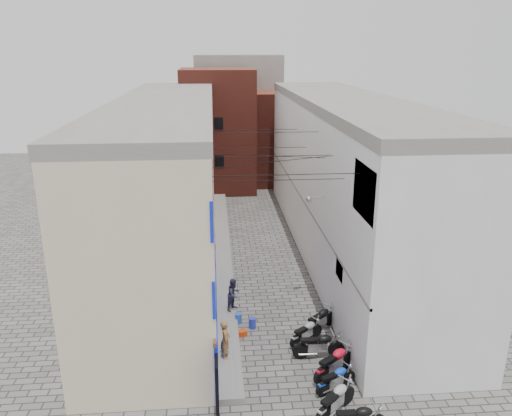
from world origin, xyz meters
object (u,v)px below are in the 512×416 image
object	(u,v)px
motorcycle_c	(336,378)
water_jug_near	(252,323)
motorcycle_d	(335,361)
person_b	(234,294)
motorcycle_g	(320,319)
person_a	(225,339)
water_jug_far	(238,318)
motorcycle_f	(306,331)
red_crate	(242,333)
motorcycle_b	(336,399)
motorcycle_e	(319,344)

from	to	relation	value
motorcycle_c	water_jug_near	world-z (taller)	motorcycle_c
motorcycle_d	person_b	distance (m)	5.96
motorcycle_g	person_a	xyz separation A→B (m)	(-4.08, -1.91, 0.44)
motorcycle_d	water_jug_far	bearing A→B (deg)	-176.23
motorcycle_f	motorcycle_c	bearing A→B (deg)	-26.42
motorcycle_c	water_jug_near	size ratio (longest dim) A/B	3.63
red_crate	motorcycle_f	bearing A→B (deg)	-15.77
person_a	person_b	world-z (taller)	person_a
motorcycle_b	motorcycle_f	world-z (taller)	motorcycle_b
motorcycle_b	motorcycle_g	bearing A→B (deg)	132.96
motorcycle_f	person_b	size ratio (longest dim) A/B	1.19
motorcycle_b	motorcycle_c	xyz separation A→B (m)	(0.30, 1.18, -0.09)
motorcycle_g	water_jug_far	distance (m)	3.59
motorcycle_b	red_crate	size ratio (longest dim) A/B	5.61
motorcycle_c	motorcycle_b	bearing A→B (deg)	-41.04
motorcycle_e	person_a	distance (m)	3.64
motorcycle_d	water_jug_near	size ratio (longest dim) A/B	4.48
motorcycle_d	red_crate	bearing A→B (deg)	-169.03
person_a	water_jug_far	distance (m)	3.03
water_jug_far	red_crate	size ratio (longest dim) A/B	1.28
motorcycle_b	red_crate	distance (m)	5.72
motorcycle_g	water_jug_near	world-z (taller)	motorcycle_g
water_jug_far	motorcycle_b	bearing A→B (deg)	-64.12
motorcycle_b	water_jug_far	bearing A→B (deg)	165.02
motorcycle_c	red_crate	distance (m)	4.90
water_jug_near	motorcycle_e	bearing A→B (deg)	-44.85
motorcycle_d	motorcycle_b	bearing A→B (deg)	-48.47
person_b	water_jug_near	size ratio (longest dim) A/B	3.15
red_crate	motorcycle_c	bearing A→B (deg)	-51.03
motorcycle_e	motorcycle_d	bearing A→B (deg)	17.37
water_jug_near	water_jug_far	size ratio (longest dim) A/B	1.03
motorcycle_c	person_b	world-z (taller)	person_b
motorcycle_f	person_b	bearing A→B (deg)	-167.30
motorcycle_b	motorcycle_c	distance (m)	1.22
motorcycle_g	water_jug_near	xyz separation A→B (m)	(-2.86, 0.49, -0.34)
motorcycle_f	water_jug_near	size ratio (longest dim) A/B	3.75
person_b	water_jug_far	xyz separation A→B (m)	(0.15, -0.81, -0.77)
person_b	motorcycle_c	bearing A→B (deg)	-108.00
person_b	red_crate	world-z (taller)	person_b
motorcycle_c	red_crate	bearing A→B (deg)	-168.00
person_b	red_crate	xyz separation A→B (m)	(0.28, -1.82, -0.89)
water_jug_near	motorcycle_f	bearing A→B (deg)	-31.29
motorcycle_b	motorcycle_c	size ratio (longest dim) A/B	1.17
motorcycle_c	water_jug_far	xyz separation A→B (m)	(-3.20, 4.81, -0.27)
motorcycle_f	water_jug_far	bearing A→B (deg)	-158.28
person_b	motorcycle_g	bearing A→B (deg)	-74.73
motorcycle_e	red_crate	xyz separation A→B (m)	(-2.86, 1.82, -0.48)
motorcycle_b	water_jug_near	size ratio (longest dim) A/B	4.25
water_jug_far	water_jug_near	bearing A→B (deg)	-37.55
motorcycle_f	person_b	xyz separation A→B (m)	(-2.85, 2.55, 0.48)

